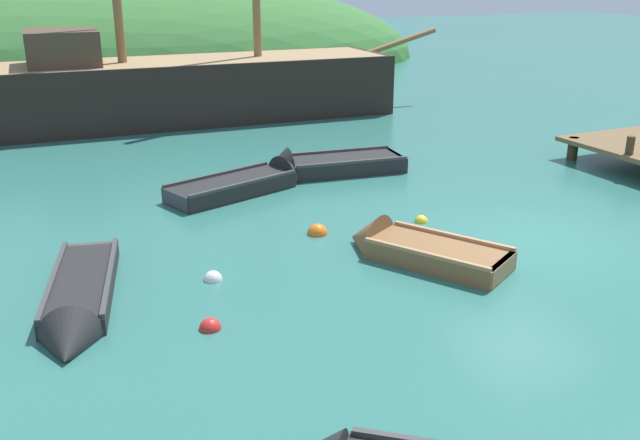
% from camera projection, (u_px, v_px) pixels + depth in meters
% --- Properties ---
extents(ground_plane, '(120.00, 120.00, 0.00)m').
position_uv_depth(ground_plane, '(530.00, 239.00, 13.65)').
color(ground_plane, '#2D6B60').
extents(shore_hill, '(44.84, 20.88, 10.48)m').
position_uv_depth(shore_hill, '(27.00, 71.00, 36.23)').
color(shore_hill, '#387033').
rests_on(shore_hill, ground).
extents(sailing_ship, '(16.94, 4.24, 11.42)m').
position_uv_depth(sailing_ship, '(185.00, 97.00, 24.23)').
color(sailing_ship, black).
rests_on(sailing_ship, ground).
extents(rowboat_near_dock, '(3.92, 2.21, 1.07)m').
position_uv_depth(rowboat_near_dock, '(252.00, 184.00, 16.68)').
color(rowboat_near_dock, black).
rests_on(rowboat_near_dock, ground).
extents(rowboat_outer_right, '(2.50, 3.23, 1.10)m').
position_uv_depth(rowboat_outer_right, '(413.00, 251.00, 12.75)').
color(rowboat_outer_right, brown).
rests_on(rowboat_outer_right, ground).
extents(rowboat_portside, '(1.79, 4.01, 0.91)m').
position_uv_depth(rowboat_portside, '(79.00, 305.00, 10.77)').
color(rowboat_portside, black).
rests_on(rowboat_portside, ground).
extents(rowboat_far, '(3.86, 1.70, 1.23)m').
position_uv_depth(rowboat_far, '(322.00, 169.00, 17.97)').
color(rowboat_far, black).
rests_on(rowboat_far, ground).
extents(buoy_yellow, '(0.28, 0.28, 0.28)m').
position_uv_depth(buoy_yellow, '(421.00, 222.00, 14.57)').
color(buoy_yellow, yellow).
rests_on(buoy_yellow, ground).
extents(buoy_white, '(0.32, 0.32, 0.32)m').
position_uv_depth(buoy_white, '(213.00, 280.00, 11.84)').
color(buoy_white, white).
rests_on(buoy_white, ground).
extents(buoy_red, '(0.33, 0.33, 0.33)m').
position_uv_depth(buoy_red, '(210.00, 329.00, 10.23)').
color(buoy_red, red).
rests_on(buoy_red, ground).
extents(buoy_orange, '(0.41, 0.41, 0.41)m').
position_uv_depth(buoy_orange, '(317.00, 234.00, 13.91)').
color(buoy_orange, orange).
rests_on(buoy_orange, ground).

